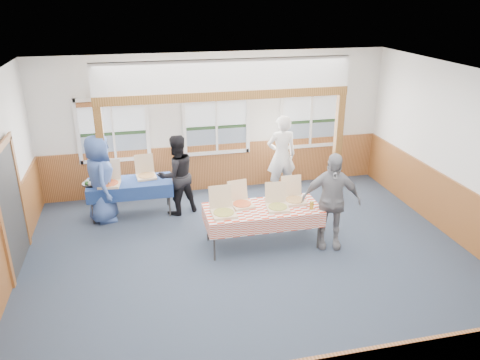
# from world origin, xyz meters

# --- Properties ---
(floor) EXTENTS (8.00, 8.00, 0.00)m
(floor) POSITION_xyz_m (0.00, 0.00, 0.00)
(floor) COLOR #293242
(floor) RESTS_ON ground
(ceiling) EXTENTS (8.00, 8.00, 0.00)m
(ceiling) POSITION_xyz_m (0.00, 0.00, 3.20)
(ceiling) COLOR white
(ceiling) RESTS_ON wall_back
(wall_back) EXTENTS (8.00, 0.00, 8.00)m
(wall_back) POSITION_xyz_m (0.00, 3.50, 1.60)
(wall_back) COLOR silver
(wall_back) RESTS_ON floor
(wall_front) EXTENTS (8.00, 0.00, 8.00)m
(wall_front) POSITION_xyz_m (0.00, -3.50, 1.60)
(wall_front) COLOR silver
(wall_front) RESTS_ON floor
(wall_right) EXTENTS (0.00, 8.00, 8.00)m
(wall_right) POSITION_xyz_m (4.00, 0.00, 1.60)
(wall_right) COLOR silver
(wall_right) RESTS_ON floor
(wainscot_back) EXTENTS (7.98, 0.05, 1.10)m
(wainscot_back) POSITION_xyz_m (0.00, 3.48, 0.55)
(wainscot_back) COLOR brown
(wainscot_back) RESTS_ON floor
(wainscot_left) EXTENTS (0.05, 6.98, 1.10)m
(wainscot_left) POSITION_xyz_m (-3.98, 0.00, 0.55)
(wainscot_left) COLOR brown
(wainscot_left) RESTS_ON floor
(wainscot_right) EXTENTS (0.05, 6.98, 1.10)m
(wainscot_right) POSITION_xyz_m (3.98, 0.00, 0.55)
(wainscot_right) COLOR brown
(wainscot_right) RESTS_ON floor
(cased_opening) EXTENTS (0.06, 1.30, 2.10)m
(cased_opening) POSITION_xyz_m (-3.96, 0.90, 1.05)
(cased_opening) COLOR #2E2E2E
(cased_opening) RESTS_ON wall_left
(window_left) EXTENTS (1.56, 0.10, 1.46)m
(window_left) POSITION_xyz_m (-2.30, 3.46, 1.68)
(window_left) COLOR white
(window_left) RESTS_ON wall_back
(window_mid) EXTENTS (1.56, 0.10, 1.46)m
(window_mid) POSITION_xyz_m (0.00, 3.46, 1.68)
(window_mid) COLOR white
(window_mid) RESTS_ON wall_back
(window_right) EXTENTS (1.56, 0.10, 1.46)m
(window_right) POSITION_xyz_m (2.30, 3.46, 1.68)
(window_right) COLOR white
(window_right) RESTS_ON wall_back
(post_left) EXTENTS (0.15, 0.15, 2.40)m
(post_left) POSITION_xyz_m (-2.50, 2.30, 1.20)
(post_left) COLOR brown
(post_left) RESTS_ON floor
(post_right) EXTENTS (0.15, 0.15, 2.40)m
(post_right) POSITION_xyz_m (2.50, 2.30, 1.20)
(post_right) COLOR brown
(post_right) RESTS_ON floor
(cross_beam) EXTENTS (5.15, 0.18, 0.18)m
(cross_beam) POSITION_xyz_m (0.00, 2.30, 2.49)
(cross_beam) COLOR brown
(cross_beam) RESTS_ON post_left
(table_left) EXTENTS (1.85, 1.13, 0.76)m
(table_left) POSITION_xyz_m (-2.03, 2.47, 0.70)
(table_left) COLOR #2E2E2E
(table_left) RESTS_ON floor
(table_right) EXTENTS (2.23, 1.25, 0.76)m
(table_right) POSITION_xyz_m (0.33, 0.62, 0.71)
(table_right) COLOR #2E2E2E
(table_right) RESTS_ON floor
(pizza_box_a) EXTENTS (0.47, 0.55, 0.46)m
(pizza_box_a) POSITION_xyz_m (-2.42, 2.36, 0.83)
(pizza_box_a) COLOR #D3B98C
(pizza_box_a) RESTS_ON table_left
(pizza_box_b) EXTENTS (0.44, 0.52, 0.43)m
(pizza_box_b) POSITION_xyz_m (-1.68, 2.63, 0.82)
(pizza_box_b) COLOR #D3B98C
(pizza_box_b) RESTS_ON table_left
(pizza_box_c) EXTENTS (0.43, 0.52, 0.45)m
(pizza_box_c) POSITION_xyz_m (-0.42, 0.52, 0.83)
(pizza_box_c) COLOR #D3B98C
(pizza_box_c) RESTS_ON table_right
(pizza_box_d) EXTENTS (0.45, 0.52, 0.42)m
(pizza_box_d) POSITION_xyz_m (-0.03, 0.81, 0.82)
(pizza_box_d) COLOR #D3B98C
(pizza_box_d) RESTS_ON table_right
(pizza_box_e) EXTENTS (0.43, 0.51, 0.42)m
(pizza_box_e) POSITION_xyz_m (0.58, 0.54, 0.82)
(pizza_box_e) COLOR #D3B98C
(pizza_box_e) RESTS_ON table_right
(pizza_box_f) EXTENTS (0.40, 0.49, 0.43)m
(pizza_box_f) POSITION_xyz_m (0.98, 0.76, 0.82)
(pizza_box_f) COLOR #D3B98C
(pizza_box_f) RESTS_ON table_right
(veggie_tray) EXTENTS (0.39, 0.39, 0.09)m
(veggie_tray) POSITION_xyz_m (-2.78, 2.47, 0.79)
(veggie_tray) COLOR black
(veggie_tray) RESTS_ON table_left
(drink_glass) EXTENTS (0.07, 0.07, 0.15)m
(drink_glass) POSITION_xyz_m (1.18, 0.37, 0.83)
(drink_glass) COLOR olive
(drink_glass) RESTS_ON table_right
(woman_white) EXTENTS (0.69, 0.46, 1.88)m
(woman_white) POSITION_xyz_m (1.37, 2.80, 0.94)
(woman_white) COLOR white
(woman_white) RESTS_ON floor
(woman_black) EXTENTS (1.01, 0.90, 1.72)m
(woman_black) POSITION_xyz_m (-1.06, 2.34, 0.86)
(woman_black) COLOR black
(woman_black) RESTS_ON floor
(man_blue) EXTENTS (0.71, 0.97, 1.83)m
(man_blue) POSITION_xyz_m (-2.59, 2.33, 0.92)
(man_blue) COLOR #3A5491
(man_blue) RESTS_ON floor
(person_grey) EXTENTS (1.14, 0.72, 1.82)m
(person_grey) POSITION_xyz_m (1.52, 0.31, 0.91)
(person_grey) COLOR gray
(person_grey) RESTS_ON floor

